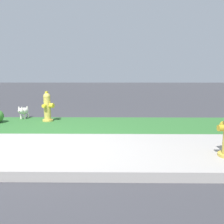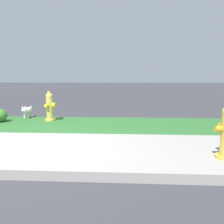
{
  "view_description": "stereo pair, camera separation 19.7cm",
  "coord_description": "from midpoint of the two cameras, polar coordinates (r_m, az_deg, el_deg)",
  "views": [
    {
      "loc": [
        1.3,
        -3.32,
        1.11
      ],
      "look_at": [
        1.24,
        1.33,
        0.4
      ],
      "focal_mm": 35.0,
      "sensor_mm": 36.0,
      "label": 1
    },
    {
      "loc": [
        1.5,
        -3.32,
        1.11
      ],
      "look_at": [
        1.24,
        1.33,
        0.4
      ],
      "focal_mm": 35.0,
      "sensor_mm": 36.0,
      "label": 2
    }
  ],
  "objects": [
    {
      "name": "grass_verge",
      "position": [
        5.54,
        -11.58,
        -3.03
      ],
      "size": [
        18.0,
        1.94,
        0.01
      ],
      "primitive_type": "cube",
      "color": "#2D662D",
      "rests_on": "ground"
    },
    {
      "name": "ground_plane",
      "position": [
        3.77,
        -19.04,
        -8.96
      ],
      "size": [
        120.0,
        120.0,
        0.0
      ],
      "primitive_type": "plane",
      "color": "#38383D"
    },
    {
      "name": "small_white_dog",
      "position": [
        6.62,
        -20.48,
        0.32
      ],
      "size": [
        0.2,
        0.5,
        0.37
      ],
      "rotation": [
        0.0,
        0.0,
        4.66
      ],
      "color": "silver",
      "rests_on": "ground"
    },
    {
      "name": "sidewalk_pavement",
      "position": [
        3.77,
        -19.04,
        -8.88
      ],
      "size": [
        18.0,
        1.91,
        0.01
      ],
      "primitive_type": "cube",
      "color": "#9E9993",
      "rests_on": "ground"
    },
    {
      "name": "fire_hydrant_near_corner",
      "position": [
        5.97,
        -15.02,
        1.37
      ],
      "size": [
        0.33,
        0.36,
        0.79
      ],
      "rotation": [
        0.0,
        0.0,
        4.42
      ],
      "color": "gold",
      "rests_on": "ground"
    }
  ]
}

